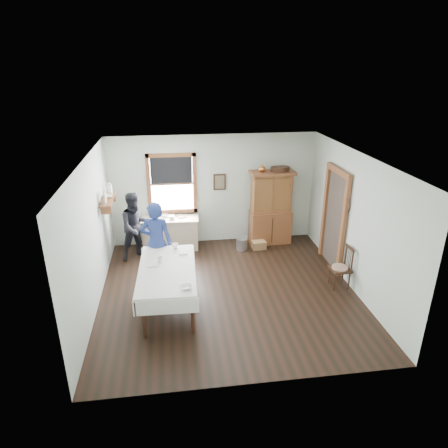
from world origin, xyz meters
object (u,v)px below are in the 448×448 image
at_px(woman_blue, 157,245).
at_px(pail, 242,244).
at_px(spindle_chair, 340,267).
at_px(wicker_basket, 259,245).
at_px(figure_dark, 136,229).
at_px(work_counter, 171,233).
at_px(dining_table, 168,288).
at_px(china_hutch, 271,208).

bearing_deg(woman_blue, pail, -140.70).
height_order(spindle_chair, wicker_basket, spindle_chair).
xyz_separation_m(wicker_basket, figure_dark, (-2.89, -0.10, 0.64)).
distance_m(spindle_chair, wicker_basket, 2.34).
relative_size(wicker_basket, figure_dark, 0.23).
height_order(work_counter, woman_blue, woman_blue).
distance_m(pail, woman_blue, 2.42).
distance_m(work_counter, dining_table, 2.54).
bearing_deg(dining_table, spindle_chair, 4.10).
bearing_deg(wicker_basket, work_counter, 171.14).
relative_size(work_counter, pail, 4.72).
xyz_separation_m(dining_table, wicker_basket, (2.21, 2.21, -0.30)).
xyz_separation_m(china_hutch, pail, (-0.77, -0.34, -0.77)).
xyz_separation_m(work_counter, woman_blue, (-0.28, -1.53, 0.41)).
height_order(spindle_chair, figure_dark, figure_dark).
relative_size(pail, figure_dark, 0.20).
bearing_deg(work_counter, pail, -7.22).
bearing_deg(china_hutch, pail, -157.31).
height_order(wicker_basket, figure_dark, figure_dark).
xyz_separation_m(dining_table, figure_dark, (-0.68, 2.11, 0.34)).
distance_m(work_counter, woman_blue, 1.61).
xyz_separation_m(work_counter, pail, (1.71, -0.32, -0.25)).
relative_size(pail, wicker_basket, 0.87).
height_order(work_counter, wicker_basket, work_counter).
bearing_deg(pail, woman_blue, -148.72).
distance_m(work_counter, pail, 1.76).
relative_size(spindle_chair, pail, 3.06).
relative_size(dining_table, spindle_chair, 2.26).
height_order(dining_table, pail, dining_table).
bearing_deg(pail, dining_table, -128.93).
bearing_deg(woman_blue, china_hutch, -142.62).
distance_m(wicker_basket, woman_blue, 2.78).
xyz_separation_m(work_counter, figure_dark, (-0.77, -0.43, 0.34)).
xyz_separation_m(work_counter, wicker_basket, (2.13, -0.33, -0.29)).
bearing_deg(dining_table, figure_dark, 107.90).
xyz_separation_m(dining_table, spindle_chair, (3.43, 0.25, 0.04)).
bearing_deg(woman_blue, wicker_basket, -145.58).
distance_m(pail, figure_dark, 2.55).
distance_m(china_hutch, wicker_basket, 0.96).
distance_m(china_hutch, dining_table, 3.66).
distance_m(dining_table, wicker_basket, 3.14).
bearing_deg(work_counter, woman_blue, -97.17).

